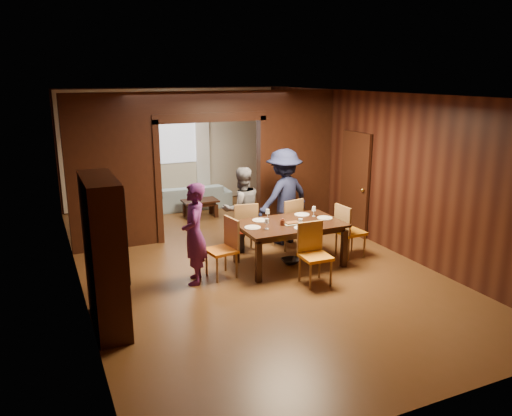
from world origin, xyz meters
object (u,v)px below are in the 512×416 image
chair_near (316,255)px  hutch (104,254)px  chair_left (221,249)px  coffee_table (200,208)px  chair_far_r (287,223)px  person_grey (242,209)px  chair_far_l (244,227)px  chair_right (351,230)px  dining_table (290,244)px  sofa (190,196)px  person_purple (194,234)px  person_navy (284,197)px

chair_near → hutch: hutch is taller
chair_left → chair_near: 1.52m
coffee_table → chair_far_r: 2.83m
hutch → chair_near: bearing=1.2°
person_grey → chair_far_l: 0.33m
chair_right → hutch: bearing=97.9°
dining_table → chair_right: bearing=-3.8°
person_grey → dining_table: size_ratio=0.89×
sofa → person_grey: bearing=91.6°
sofa → chair_far_l: chair_far_l is taller
person_purple → person_navy: size_ratio=0.87×
chair_right → chair_far_r: 1.23m
chair_left → chair_far_l: size_ratio=1.00×
person_grey → chair_near: person_grey is taller
person_grey → chair_far_r: person_grey is taller
chair_near → person_purple: bearing=155.7°
person_grey → hutch: hutch is taller
chair_far_l → chair_far_r: same height
chair_left → chair_far_r: (1.64, 0.85, 0.00)m
person_navy → sofa: person_navy is taller
coffee_table → chair_far_r: bearing=-72.5°
hutch → person_navy: bearing=29.5°
dining_table → chair_left: size_ratio=1.82×
chair_left → chair_far_l: 1.22m
dining_table → chair_far_r: size_ratio=1.82×
sofa → hutch: (-2.74, -5.35, 0.71)m
chair_far_r → chair_right: bearing=120.5°
person_grey → chair_right: size_ratio=1.63×
person_navy → coffee_table: bearing=-85.4°
person_navy → hutch: hutch is taller
sofa → coffee_table: 0.88m
person_purple → chair_far_r: bearing=131.9°
chair_right → chair_far_r: size_ratio=1.00×
chair_right → chair_far_l: 1.95m
sofa → dining_table: 4.41m
person_navy → dining_table: person_navy is taller
chair_far_r → person_navy: bearing=-117.3°
sofa → chair_near: size_ratio=2.03×
chair_left → chair_far_r: same height
person_navy → chair_near: bearing=60.6°
chair_left → hutch: (-1.92, -0.94, 0.52)m
person_grey → sofa: (0.01, 3.35, -0.50)m
hutch → chair_far_l: bearing=34.6°
person_grey → hutch: size_ratio=0.79×
person_navy → chair_far_r: size_ratio=1.91×
sofa → chair_left: chair_left is taller
chair_near → coffee_table: bearing=98.0°
chair_left → chair_near: (1.25, -0.87, 0.00)m
person_grey → dining_table: bearing=113.4°
person_grey → coffee_table: bearing=-90.3°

